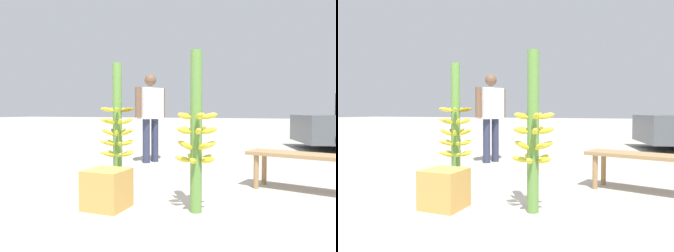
# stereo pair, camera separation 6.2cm
# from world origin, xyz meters

# --- Properties ---
(ground_plane) EXTENTS (80.00, 80.00, 0.00)m
(ground_plane) POSITION_xyz_m (0.00, 0.00, 0.00)
(ground_plane) COLOR #B2AA9E
(banana_stalk_left) EXTENTS (0.38, 0.38, 1.42)m
(banana_stalk_left) POSITION_xyz_m (-0.48, 0.37, 0.70)
(banana_stalk_left) COLOR #5B8C3D
(banana_stalk_left) RESTS_ON ground_plane
(banana_stalk_center) EXTENTS (0.38, 0.39, 1.44)m
(banana_stalk_center) POSITION_xyz_m (0.49, 0.08, 0.70)
(banana_stalk_center) COLOR #5B8C3D
(banana_stalk_center) RESTS_ON ground_plane
(vendor_person) EXTENTS (0.37, 0.66, 1.55)m
(vendor_person) POSITION_xyz_m (-1.08, 2.55, 0.91)
(vendor_person) COLOR #2D334C
(vendor_person) RESTS_ON ground_plane
(market_bench) EXTENTS (1.36, 0.69, 0.43)m
(market_bench) POSITION_xyz_m (1.44, 1.19, 0.37)
(market_bench) COLOR #99754C
(market_bench) RESTS_ON ground_plane
(produce_crate) EXTENTS (0.36, 0.36, 0.36)m
(produce_crate) POSITION_xyz_m (-0.31, -0.11, 0.18)
(produce_crate) COLOR #C69347
(produce_crate) RESTS_ON ground_plane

